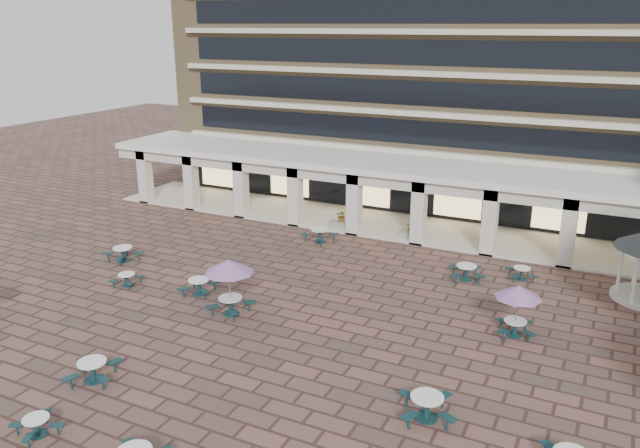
% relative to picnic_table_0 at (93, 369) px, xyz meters
% --- Properties ---
extents(ground, '(120.00, 120.00, 0.00)m').
position_rel_picnic_table_0_xyz_m(ground, '(4.10, 7.78, -0.48)').
color(ground, brown).
rests_on(ground, ground).
extents(apartment_building, '(40.00, 15.50, 25.20)m').
position_rel_picnic_table_0_xyz_m(apartment_building, '(4.10, 33.24, 12.12)').
color(apartment_building, '#917952').
rests_on(apartment_building, ground).
extents(retail_arcade, '(42.00, 6.60, 4.40)m').
position_rel_picnic_table_0_xyz_m(retail_arcade, '(4.10, 22.57, 2.52)').
color(retail_arcade, white).
rests_on(retail_arcade, ground).
extents(picnic_table_0, '(2.22, 2.22, 0.81)m').
position_rel_picnic_table_0_xyz_m(picnic_table_0, '(0.00, 0.00, 0.00)').
color(picnic_table_0, '#13373A').
rests_on(picnic_table_0, ground).
extents(picnic_table_1, '(1.72, 1.72, 0.64)m').
position_rel_picnic_table_0_xyz_m(picnic_table_1, '(0.80, -3.22, -0.10)').
color(picnic_table_1, '#13373A').
rests_on(picnic_table_1, ground).
extents(picnic_table_5, '(1.55, 1.55, 0.64)m').
position_rel_picnic_table_0_xyz_m(picnic_table_5, '(-5.16, 7.41, -0.10)').
color(picnic_table_5, '#13373A').
rests_on(picnic_table_5, ground).
extents(picnic_table_6, '(2.30, 2.30, 2.66)m').
position_rel_picnic_table_0_xyz_m(picnic_table_6, '(1.45, 7.02, 1.77)').
color(picnic_table_6, '#13373A').
rests_on(picnic_table_6, ground).
extents(picnic_table_7, '(2.32, 2.32, 0.86)m').
position_rel_picnic_table_0_xyz_m(picnic_table_7, '(11.91, 3.23, 0.03)').
color(picnic_table_7, '#13373A').
rests_on(picnic_table_7, ground).
extents(picnic_table_8, '(2.13, 2.13, 0.82)m').
position_rel_picnic_table_0_xyz_m(picnic_table_8, '(-7.79, 9.99, 0.00)').
color(picnic_table_8, '#13373A').
rests_on(picnic_table_8, ground).
extents(picnic_table_9, '(1.98, 1.98, 0.78)m').
position_rel_picnic_table_0_xyz_m(picnic_table_9, '(-1.21, 8.19, -0.02)').
color(picnic_table_9, '#13373A').
rests_on(picnic_table_9, ground).
extents(picnic_table_10, '(2.16, 2.16, 0.80)m').
position_rel_picnic_table_0_xyz_m(picnic_table_10, '(10.23, 15.83, -0.01)').
color(picnic_table_10, '#13373A').
rests_on(picnic_table_10, ground).
extents(picnic_table_11, '(2.00, 2.00, 2.30)m').
position_rel_picnic_table_0_xyz_m(picnic_table_11, '(13.58, 10.61, 1.47)').
color(picnic_table_11, '#13373A').
rests_on(picnic_table_11, ground).
extents(picnic_table_12, '(2.16, 2.16, 0.83)m').
position_rel_picnic_table_0_xyz_m(picnic_table_12, '(0.75, 17.78, 0.01)').
color(picnic_table_12, '#13373A').
rests_on(picnic_table_12, ground).
extents(picnic_table_13, '(1.80, 1.80, 0.66)m').
position_rel_picnic_table_0_xyz_m(picnic_table_13, '(12.83, 17.14, -0.09)').
color(picnic_table_13, '#13373A').
rests_on(picnic_table_13, ground).
extents(planter_left, '(1.50, 0.63, 1.27)m').
position_rel_picnic_table_0_xyz_m(planter_left, '(0.91, 20.68, 0.03)').
color(planter_left, gray).
rests_on(planter_left, ground).
extents(planter_right, '(1.50, 0.60, 1.15)m').
position_rel_picnic_table_0_xyz_m(planter_right, '(5.65, 20.68, -0.06)').
color(planter_right, gray).
rests_on(planter_right, ground).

